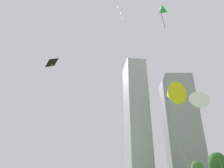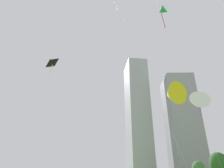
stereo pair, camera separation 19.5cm
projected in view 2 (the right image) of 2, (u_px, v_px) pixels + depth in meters
name	position (u px, v px, depth m)	size (l,w,h in m)	color
kite_flying_0	(162.00, 11.00, 32.69)	(8.71, 5.77, 27.56)	silver
kite_flying_2	(52.00, 64.00, 37.54)	(2.12, 6.89, 22.22)	silver
kite_flying_3	(172.00, 94.00, 27.31)	(6.87, 7.29, 14.03)	silver
kite_flying_4	(199.00, 103.00, 30.78)	(4.53, 6.22, 14.13)	silver
park_tree_2	(219.00, 164.00, 36.13)	(3.37, 3.37, 6.31)	brown
distant_highrise_0	(138.00, 116.00, 151.94)	(15.10, 23.30, 88.81)	#A8A8AD
distant_highrise_1	(182.00, 125.00, 137.95)	(19.06, 24.22, 69.60)	#939399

